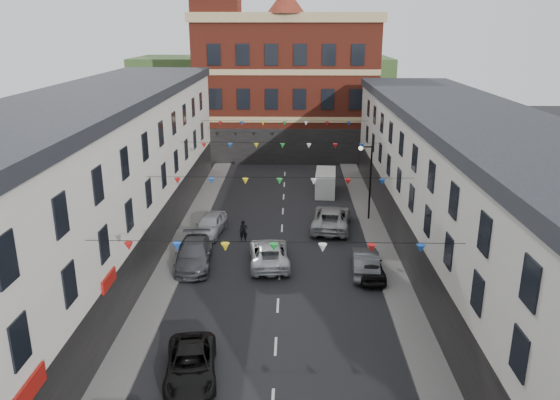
# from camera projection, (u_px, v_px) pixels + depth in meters

# --- Properties ---
(ground) EXTENTS (160.00, 160.00, 0.00)m
(ground) POSITION_uv_depth(u_px,v_px,m) (278.00, 306.00, 29.91)
(ground) COLOR black
(ground) RESTS_ON ground
(pavement_left) EXTENTS (1.80, 64.00, 0.15)m
(pavement_left) POSITION_uv_depth(u_px,v_px,m) (161.00, 287.00, 31.94)
(pavement_left) COLOR #605E5B
(pavement_left) RESTS_ON ground
(pavement_right) EXTENTS (1.80, 64.00, 0.15)m
(pavement_right) POSITION_uv_depth(u_px,v_px,m) (397.00, 289.00, 31.64)
(pavement_right) COLOR #605E5B
(pavement_right) RESTS_ON ground
(terrace_left) EXTENTS (8.40, 56.00, 10.70)m
(terrace_left) POSITION_uv_depth(u_px,v_px,m) (61.00, 206.00, 29.48)
(terrace_left) COLOR silver
(terrace_left) RESTS_ON ground
(terrace_right) EXTENTS (8.40, 56.00, 9.70)m
(terrace_right) POSITION_uv_depth(u_px,v_px,m) (498.00, 218.00, 29.14)
(terrace_right) COLOR #B4B2A9
(terrace_right) RESTS_ON ground
(civic_building) EXTENTS (20.60, 13.30, 18.50)m
(civic_building) POSITION_uv_depth(u_px,v_px,m) (286.00, 85.00, 63.58)
(civic_building) COLOR maroon
(civic_building) RESTS_ON ground
(clock_tower) EXTENTS (5.60, 5.60, 30.00)m
(clock_tower) POSITION_uv_depth(u_px,v_px,m) (217.00, 23.00, 58.86)
(clock_tower) COLOR maroon
(clock_tower) RESTS_ON ground
(distant_hill) EXTENTS (40.00, 14.00, 10.00)m
(distant_hill) POSITION_uv_depth(u_px,v_px,m) (263.00, 89.00, 87.52)
(distant_hill) COLOR #274922
(distant_hill) RESTS_ON ground
(street_lamp) EXTENTS (1.10, 0.36, 6.00)m
(street_lamp) POSITION_uv_depth(u_px,v_px,m) (368.00, 172.00, 41.92)
(street_lamp) COLOR black
(street_lamp) RESTS_ON ground
(car_left_c) EXTENTS (2.78, 4.93, 1.30)m
(car_left_c) POSITION_uv_depth(u_px,v_px,m) (191.00, 364.00, 23.60)
(car_left_c) COLOR black
(car_left_c) RESTS_ON ground
(car_left_d) EXTENTS (2.60, 5.52, 1.56)m
(car_left_d) POSITION_uv_depth(u_px,v_px,m) (194.00, 254.00, 34.70)
(car_left_d) COLOR #42444A
(car_left_d) RESTS_ON ground
(car_left_e) EXTENTS (2.39, 4.68, 1.53)m
(car_left_e) POSITION_uv_depth(u_px,v_px,m) (210.00, 224.00, 39.98)
(car_left_e) COLOR #9B9FA3
(car_left_e) RESTS_ON ground
(car_right_d) EXTENTS (1.68, 4.05, 1.37)m
(car_right_d) POSITION_uv_depth(u_px,v_px,m) (370.00, 267.00, 33.10)
(car_right_d) COLOR black
(car_right_d) RESTS_ON ground
(car_right_e) EXTENTS (1.89, 4.56, 1.47)m
(car_right_e) POSITION_uv_depth(u_px,v_px,m) (365.00, 262.00, 33.66)
(car_right_e) COLOR #51545A
(car_right_e) RESTS_ON ground
(car_right_f) EXTENTS (3.47, 6.20, 1.64)m
(car_right_f) POSITION_uv_depth(u_px,v_px,m) (331.00, 218.00, 41.12)
(car_right_f) COLOR #9A9D9F
(car_right_f) RESTS_ON ground
(moving_car) EXTENTS (2.90, 5.50, 1.47)m
(moving_car) POSITION_uv_depth(u_px,v_px,m) (269.00, 253.00, 34.94)
(moving_car) COLOR silver
(moving_car) RESTS_ON ground
(white_van) EXTENTS (2.11, 4.70, 2.03)m
(white_van) POSITION_uv_depth(u_px,v_px,m) (325.00, 183.00, 49.76)
(white_van) COLOR silver
(white_van) RESTS_ON ground
(pedestrian) EXTENTS (0.61, 0.43, 1.58)m
(pedestrian) POSITION_uv_depth(u_px,v_px,m) (243.00, 231.00, 38.58)
(pedestrian) COLOR black
(pedestrian) RESTS_ON ground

